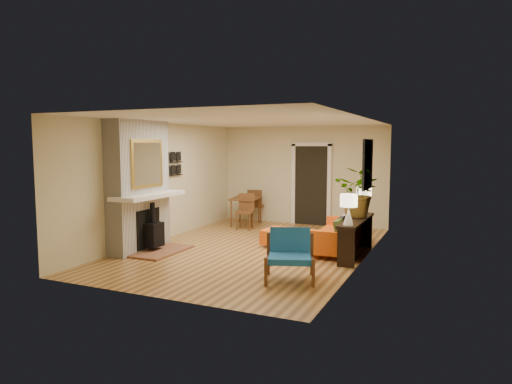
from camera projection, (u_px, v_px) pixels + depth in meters
room_shell at (318, 180)px, 11.33m from camera, size 6.50×6.50×6.50m
fireplace at (140, 189)px, 9.09m from camera, size 1.09×1.68×2.60m
sofa at (341, 234)px, 9.15m from camera, size 0.88×1.92×0.75m
ottoman at (281, 236)px, 9.57m from camera, size 0.74×0.74×0.35m
blue_chair at (290, 252)px, 7.23m from camera, size 0.96×0.95×0.79m
dining_table at (248, 203)px, 11.99m from camera, size 0.91×1.70×0.89m
console_table at (356, 227)px, 8.63m from camera, size 0.34×1.85×0.72m
lamp_near at (349, 206)px, 7.94m from camera, size 0.30×0.30×0.54m
lamp_far at (364, 197)px, 9.18m from camera, size 0.30×0.30×0.54m
houseplant at (359, 192)px, 8.77m from camera, size 1.06×0.98×0.96m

